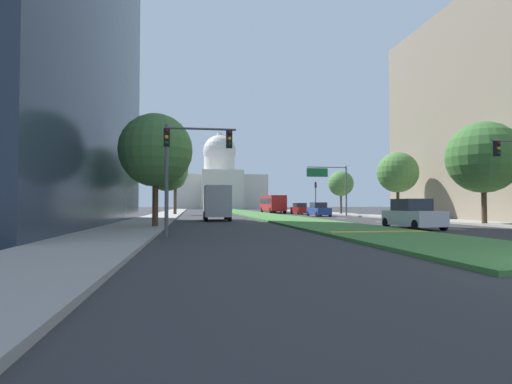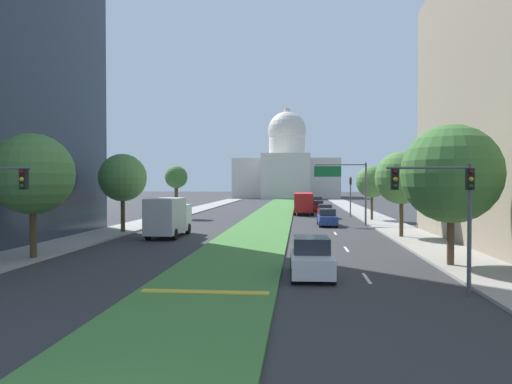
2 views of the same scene
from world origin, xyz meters
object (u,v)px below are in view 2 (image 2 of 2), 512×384
object	(u,v)px
traffic_light_far_right	(351,191)
overhead_guide_sign	(346,181)
sedan_lead_stopped	(311,258)
sedan_very_far	(318,202)
street_tree_left_mid	(123,178)
sedan_distant	(325,212)
street_tree_left_far	(176,178)
traffic_light_near_right	(448,200)
street_tree_right_near	(451,174)
street_tree_right_far	(372,182)
box_truck_delivery	(168,217)
sedan_far_horizon	(318,206)
sedan_midblock	(327,218)
street_tree_left_near	(33,174)
city_bus	(303,201)
street_tree_right_mid	(402,178)
capitol_building	(287,170)

from	to	relation	value
traffic_light_far_right	overhead_guide_sign	size ratio (longest dim) A/B	0.80
sedan_lead_stopped	sedan_very_far	bearing A→B (deg)	87.49
street_tree_left_mid	sedan_distant	size ratio (longest dim) A/B	1.49
street_tree_left_far	sedan_distant	distance (m)	19.06
sedan_lead_stopped	traffic_light_near_right	bearing A→B (deg)	-31.62
sedan_distant	street_tree_right_near	bearing A→B (deg)	-81.84
street_tree_left_mid	street_tree_right_far	distance (m)	28.30
street_tree_right_near	box_truck_delivery	size ratio (longest dim) A/B	1.17
street_tree_right_far	sedan_far_horizon	world-z (taller)	street_tree_right_far
street_tree_right_near	sedan_distant	bearing A→B (deg)	98.16
sedan_midblock	street_tree_left_far	bearing A→B (deg)	154.58
street_tree_left_near	sedan_distant	xyz separation A→B (m)	(18.39, 32.84, -4.14)
city_bus	street_tree_left_far	bearing A→B (deg)	-148.70
box_truck_delivery	street_tree_left_near	bearing A→B (deg)	-111.41
street_tree_right_mid	sedan_far_horizon	distance (m)	34.96
street_tree_right_mid	box_truck_delivery	xyz separation A→B (m)	(-18.74, -0.89, -3.14)
sedan_distant	street_tree_left_near	bearing A→B (deg)	-119.26
sedan_distant	sedan_very_far	size ratio (longest dim) A/B	1.11
traffic_light_far_right	box_truck_delivery	xyz separation A→B (m)	(-17.29, -24.29, -1.64)
street_tree_left_near	street_tree_right_mid	bearing A→B (deg)	28.25
traffic_light_far_right	street_tree_left_far	size ratio (longest dim) A/B	0.80
street_tree_right_near	sedan_very_far	world-z (taller)	street_tree_right_near
sedan_far_horizon	box_truck_delivery	xyz separation A→B (m)	(-13.52, -35.22, 0.91)
street_tree_right_mid	sedan_very_far	size ratio (longest dim) A/B	1.64
street_tree_left_mid	sedan_lead_stopped	size ratio (longest dim) A/B	1.61
street_tree_right_far	sedan_very_far	distance (m)	32.01
sedan_distant	traffic_light_far_right	bearing A→B (deg)	41.74
street_tree_left_near	sedan_very_far	size ratio (longest dim) A/B	1.73
capitol_building	street_tree_left_near	bearing A→B (deg)	-95.85
sedan_far_horizon	street_tree_right_mid	bearing A→B (deg)	-81.35
street_tree_left_far	street_tree_right_far	size ratio (longest dim) A/B	1.03
overhead_guide_sign	sedan_midblock	size ratio (longest dim) A/B	1.45
traffic_light_near_right	street_tree_left_mid	distance (m)	29.34
street_tree_right_mid	sedan_midblock	distance (m)	12.07
street_tree_right_near	sedan_distant	distance (m)	33.51
street_tree_right_far	box_truck_delivery	distance (m)	26.11
street_tree_right_mid	sedan_very_far	world-z (taller)	street_tree_right_mid
overhead_guide_sign	street_tree_right_far	xyz separation A→B (m)	(3.53, 5.87, -0.13)
street_tree_right_near	street_tree_right_far	bearing A→B (deg)	89.09
capitol_building	street_tree_right_near	distance (m)	112.98
traffic_light_near_right	sedan_midblock	world-z (taller)	traffic_light_near_right
traffic_light_near_right	street_tree_right_far	xyz separation A→B (m)	(2.57, 35.62, 0.71)
street_tree_right_near	sedan_midblock	size ratio (longest dim) A/B	1.68
street_tree_left_mid	sedan_far_horizon	bearing A→B (deg)	60.97
street_tree_left_far	street_tree_right_mid	bearing A→B (deg)	-38.66
traffic_light_near_right	street_tree_right_mid	distance (m)	19.01
street_tree_left_mid	box_truck_delivery	size ratio (longest dim) A/B	1.09
street_tree_right_near	traffic_light_far_right	bearing A→B (deg)	92.00
city_bus	box_truck_delivery	bearing A→B (deg)	-110.94
overhead_guide_sign	city_bus	distance (m)	18.24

